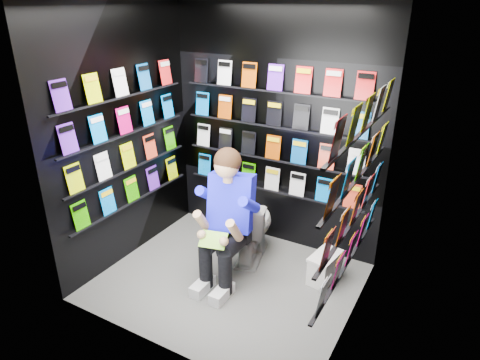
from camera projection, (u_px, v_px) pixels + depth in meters
The scene contains 13 objects.
floor at pixel (228, 281), 4.25m from camera, with size 2.40×2.40×0.00m, color #62625F.
wall_back at pixel (275, 130), 4.54m from camera, with size 2.40×0.04×2.60m, color black.
wall_front at pixel (151, 203), 2.94m from camera, with size 2.40×0.04×2.60m, color black.
wall_left at pixel (124, 138), 4.29m from camera, with size 0.04×2.00×2.60m, color black.
wall_right at pixel (363, 186), 3.20m from camera, with size 0.04×2.00×2.60m, color black.
comics_back at pixel (274, 131), 4.52m from camera, with size 2.10×0.06×1.37m, color #EB4124, non-canonical shape.
comics_left at pixel (126, 138), 4.27m from camera, with size 0.06×1.70×1.37m, color #EB4124, non-canonical shape.
comics_right at pixel (359, 185), 3.21m from camera, with size 0.06×1.70×1.37m, color #EB4124, non-canonical shape.
toilet at pixel (251, 226), 4.54m from camera, with size 0.42×0.75×0.73m, color white.
longbox at pixel (324, 268), 4.22m from camera, with size 0.20×0.36×0.27m, color silver.
longbox_lid at pixel (325, 256), 4.17m from camera, with size 0.22×0.38×0.03m, color silver.
reader at pixel (233, 203), 4.06m from camera, with size 0.57×0.83×1.53m, color #0F0EDC, non-canonical shape.
held_comic at pixel (213, 240), 3.87m from camera, with size 0.25×0.01×0.17m, color #289352.
Camera 1 is at (1.84, -3.00, 2.60)m, focal length 32.00 mm.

